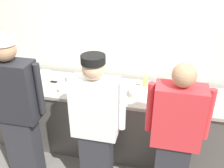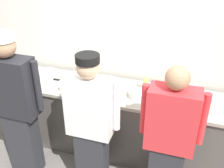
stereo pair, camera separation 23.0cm
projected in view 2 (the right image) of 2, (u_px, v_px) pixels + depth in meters
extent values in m
plane|color=slate|center=(102.00, 164.00, 3.33)|extent=(9.00, 9.00, 0.00)
cube|color=silver|center=(122.00, 47.00, 3.40)|extent=(4.90, 0.10, 2.62)
cube|color=#56514C|center=(111.00, 121.00, 3.42)|extent=(3.07, 0.62, 0.88)
cube|color=#A8A093|center=(111.00, 91.00, 3.20)|extent=(3.13, 0.68, 0.04)
cube|color=#2D2D33|center=(24.00, 142.00, 3.09)|extent=(0.35, 0.20, 0.84)
cube|color=#232328|center=(13.00, 87.00, 2.73)|extent=(0.49, 0.24, 0.67)
cylinder|color=#232328|center=(38.00, 86.00, 2.67)|extent=(0.07, 0.07, 0.57)
sphere|color=tan|center=(4.00, 46.00, 2.51)|extent=(0.23, 0.23, 0.23)
cylinder|color=white|center=(2.00, 37.00, 2.46)|extent=(0.24, 0.24, 0.08)
cube|color=#2D2D33|center=(92.00, 160.00, 2.87)|extent=(0.33, 0.20, 0.78)
cube|color=white|center=(90.00, 107.00, 2.54)|extent=(0.46, 0.24, 0.62)
cylinder|color=white|center=(67.00, 98.00, 2.62)|extent=(0.07, 0.07, 0.53)
cylinder|color=white|center=(117.00, 107.00, 2.48)|extent=(0.07, 0.07, 0.53)
sphere|color=tan|center=(88.00, 68.00, 2.33)|extent=(0.21, 0.21, 0.21)
cylinder|color=black|center=(87.00, 59.00, 2.29)|extent=(0.22, 0.22, 0.07)
cube|color=red|center=(172.00, 120.00, 2.34)|extent=(0.46, 0.24, 0.62)
cylinder|color=red|center=(144.00, 109.00, 2.43)|extent=(0.07, 0.07, 0.53)
cylinder|color=red|center=(203.00, 120.00, 2.29)|extent=(0.07, 0.07, 0.53)
sphere|color=tan|center=(178.00, 78.00, 2.14)|extent=(0.21, 0.21, 0.21)
cylinder|color=white|center=(47.00, 75.00, 3.53)|extent=(0.24, 0.24, 0.01)
cylinder|color=white|center=(47.00, 74.00, 3.53)|extent=(0.24, 0.24, 0.01)
cylinder|color=white|center=(47.00, 73.00, 3.52)|extent=(0.24, 0.24, 0.01)
cylinder|color=white|center=(47.00, 73.00, 3.52)|extent=(0.24, 0.24, 0.01)
cylinder|color=white|center=(47.00, 72.00, 3.51)|extent=(0.24, 0.24, 0.01)
cylinder|color=white|center=(47.00, 71.00, 3.50)|extent=(0.24, 0.24, 0.01)
cylinder|color=white|center=(138.00, 97.00, 3.03)|extent=(0.23, 0.23, 0.01)
cylinder|color=white|center=(138.00, 96.00, 3.03)|extent=(0.23, 0.23, 0.01)
cylinder|color=white|center=(138.00, 95.00, 3.02)|extent=(0.23, 0.23, 0.01)
cylinder|color=white|center=(138.00, 94.00, 3.02)|extent=(0.23, 0.23, 0.01)
cylinder|color=white|center=(138.00, 93.00, 3.01)|extent=(0.23, 0.23, 0.01)
cylinder|color=white|center=(138.00, 92.00, 3.00)|extent=(0.23, 0.23, 0.01)
cylinder|color=#B7BABF|center=(188.00, 93.00, 3.00)|extent=(0.30, 0.30, 0.11)
cube|color=#B7BABF|center=(104.00, 88.00, 3.20)|extent=(0.56, 0.36, 0.02)
cylinder|color=#E5E066|center=(145.00, 84.00, 3.14)|extent=(0.06, 0.06, 0.17)
cone|color=#E5E066|center=(146.00, 76.00, 3.09)|extent=(0.05, 0.05, 0.04)
cylinder|color=#56A333|center=(165.00, 97.00, 2.87)|extent=(0.05, 0.05, 0.17)
cone|color=#56A333|center=(166.00, 89.00, 2.82)|extent=(0.04, 0.04, 0.04)
cylinder|color=#E5E066|center=(159.00, 93.00, 2.97)|extent=(0.06, 0.06, 0.16)
cone|color=#E5E066|center=(160.00, 85.00, 2.93)|extent=(0.05, 0.05, 0.04)
cylinder|color=white|center=(63.00, 88.00, 3.19)|extent=(0.10, 0.10, 0.05)
cylinder|color=orange|center=(63.00, 86.00, 3.18)|extent=(0.08, 0.08, 0.01)
cylinder|color=white|center=(31.00, 69.00, 3.67)|extent=(0.10, 0.10, 0.04)
cylinder|color=red|center=(31.00, 68.00, 3.66)|extent=(0.08, 0.08, 0.01)
cylinder|color=white|center=(214.00, 100.00, 2.95)|extent=(0.09, 0.09, 0.04)
cylinder|color=red|center=(215.00, 99.00, 2.94)|extent=(0.07, 0.07, 0.01)
cylinder|color=white|center=(32.00, 72.00, 3.51)|extent=(0.09, 0.09, 0.11)
cube|color=#B7BABF|center=(66.00, 81.00, 3.38)|extent=(0.19, 0.03, 0.01)
cube|color=black|center=(57.00, 80.00, 3.41)|extent=(0.09, 0.03, 0.02)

